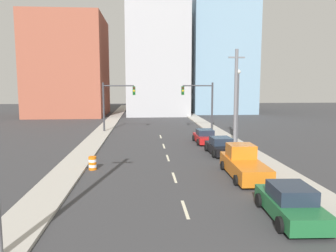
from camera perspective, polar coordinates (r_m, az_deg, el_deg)
name	(u,v)px	position (r m, az deg, el deg)	size (l,w,h in m)	color
sidewalk_left	(109,123)	(51.17, -10.17, 0.44)	(2.21, 88.73, 0.16)	#ADA89E
sidewalk_right	(202,123)	(51.72, 5.95, 0.58)	(2.21, 88.73, 0.16)	#ADA89E
lane_stripe_at_9m	(185,209)	(16.37, 2.99, -14.27)	(0.16, 2.40, 0.01)	beige
lane_stripe_at_14m	(174,177)	(21.55, 1.12, -8.94)	(0.16, 2.40, 0.01)	beige
lane_stripe_at_20m	(168,158)	(27.10, -0.04, -5.57)	(0.16, 2.40, 0.01)	beige
lane_stripe_at_25m	(164,146)	(32.25, -0.74, -3.51)	(0.16, 2.40, 0.01)	beige
lane_stripe_at_31m	(161,137)	(38.12, -1.30, -1.85)	(0.16, 2.40, 0.01)	beige
building_brick_left	(69,67)	(67.76, -16.87, 9.83)	(14.00, 16.00, 18.95)	#9E513D
building_office_center	(156,55)	(70.44, -2.04, 12.29)	(12.00, 20.00, 24.52)	#A8A8AD
building_glass_right	(218,37)	(76.73, 8.64, 15.14)	(13.00, 20.00, 33.42)	#7A9EB7
traffic_signal_left	(113,100)	(41.88, -9.61, 4.44)	(4.12, 0.35, 6.28)	#38383D
traffic_signal_right	(203,100)	(42.41, 6.20, 4.53)	(4.12, 0.35, 6.28)	#38383D
utility_pole_right_mid	(236,97)	(32.93, 11.70, 5.03)	(1.60, 0.32, 9.43)	slate
traffic_barrel	(93,163)	(23.95, -13.00, -6.32)	(0.56, 0.56, 0.95)	orange
street_lamp	(238,101)	(33.38, 12.04, 4.28)	(0.44, 0.44, 7.48)	#4C4C51
sedan_green	(291,203)	(16.06, 20.57, -12.50)	(2.35, 4.69, 1.54)	#1E6033
pickup_truck_orange	(243,164)	(22.25, 13.01, -6.46)	(2.31, 5.89, 2.00)	orange
sedan_black	(221,146)	(28.86, 9.18, -3.53)	(2.30, 4.32, 1.48)	black
sedan_red	(205,137)	(34.10, 6.45, -1.88)	(2.17, 4.29, 1.41)	red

